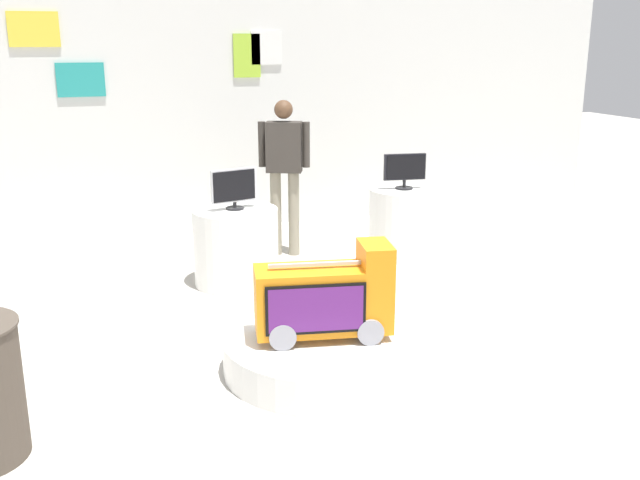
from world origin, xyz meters
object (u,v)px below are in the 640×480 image
Objects in this scene: tv_on_left_rear at (234,187)px; shopper_browsing_near_truck at (284,165)px; tv_on_center_rear at (405,169)px; novelty_firetruck_tv at (326,300)px; display_pedestal_left_rear at (236,247)px; display_pedestal_center_rear at (403,222)px; main_display_pedestal at (323,353)px.

tv_on_left_rear is 0.27× the size of shopper_browsing_near_truck.
shopper_browsing_near_truck reaches higher than tv_on_center_rear.
novelty_firetruck_tv is 2.99m from shopper_browsing_near_truck.
display_pedestal_left_rear is 1.09× the size of display_pedestal_center_rear.
tv_on_center_rear reaches higher than main_display_pedestal.
display_pedestal_center_rear is (1.80, 2.43, -0.16)m from novelty_firetruck_tv.
novelty_firetruck_tv is at bearing -126.53° from display_pedestal_center_rear.
main_display_pedestal is 1.92× the size of display_pedestal_center_rear.
tv_on_left_rear is at bearing -102.25° from display_pedestal_left_rear.
main_display_pedestal is at bearing 149.16° from novelty_firetruck_tv.
tv_on_left_rear is (-0.14, 2.09, 0.84)m from main_display_pedestal.
tv_on_center_rear is 0.27× the size of shopper_browsing_near_truck.
novelty_firetruck_tv is 0.60× the size of shopper_browsing_near_truck.
novelty_firetruck_tv is at bearing -126.59° from tv_on_center_rear.
shopper_browsing_near_truck is at bearing 158.68° from tv_on_center_rear.
novelty_firetruck_tv is 1.35× the size of display_pedestal_center_rear.
shopper_browsing_near_truck reaches higher than display_pedestal_left_rear.
tv_on_center_rear is at bearing 9.34° from display_pedestal_left_rear.
shopper_browsing_near_truck is (0.74, 0.80, 0.63)m from display_pedestal_left_rear.
tv_on_left_rear reaches higher than main_display_pedestal.
novelty_firetruck_tv is 3.03m from display_pedestal_center_rear.
tv_on_left_rear is 2.07m from display_pedestal_center_rear.
display_pedestal_center_rear is at bearing -21.16° from shopper_browsing_near_truck.
shopper_browsing_near_truck is (-1.22, 0.48, 0.04)m from tv_on_center_rear.
display_pedestal_left_rear is 1.77× the size of tv_on_center_rear.
novelty_firetruck_tv is at bearing -101.32° from shopper_browsing_near_truck.
display_pedestal_left_rear is at bearing 77.75° from tv_on_left_rear.
main_display_pedestal is 3.09× the size of tv_on_left_rear.
shopper_browsing_near_truck is at bearing 47.21° from tv_on_left_rear.
display_pedestal_left_rear is at bearing -132.91° from shopper_browsing_near_truck.
display_pedestal_left_rear is at bearing -170.54° from display_pedestal_center_rear.
novelty_firetruck_tv reaches higher than display_pedestal_left_rear.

